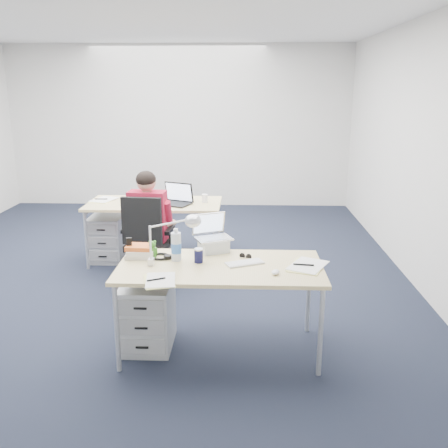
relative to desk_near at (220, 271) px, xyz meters
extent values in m
plane|color=black|center=(-0.97, 1.70, -0.68)|extent=(7.00, 7.00, 0.00)
cube|color=silver|center=(-0.97, 5.20, 0.72)|extent=(6.00, 0.02, 2.80)
cube|color=silver|center=(2.03, 1.70, 0.72)|extent=(0.02, 7.00, 2.80)
cube|color=white|center=(-0.97, 1.70, 2.12)|extent=(6.00, 7.00, 0.01)
cube|color=tan|center=(0.00, 0.00, 0.03)|extent=(1.60, 0.80, 0.03)
cylinder|color=#B7BABC|center=(-0.75, -0.35, -0.33)|extent=(0.04, 0.04, 0.70)
cylinder|color=#B7BABC|center=(0.75, -0.35, -0.33)|extent=(0.04, 0.04, 0.70)
cylinder|color=#B7BABC|center=(-0.75, 0.35, -0.33)|extent=(0.04, 0.04, 0.70)
cylinder|color=#B7BABC|center=(0.75, 0.35, -0.33)|extent=(0.04, 0.04, 0.70)
cube|color=tan|center=(-0.90, 2.17, 0.03)|extent=(1.60, 0.80, 0.03)
cylinder|color=#B7BABC|center=(-1.65, 1.82, -0.33)|extent=(0.04, 0.04, 0.70)
cylinder|color=#B7BABC|center=(-0.15, 1.82, -0.33)|extent=(0.04, 0.04, 0.70)
cylinder|color=#B7BABC|center=(-1.65, 2.52, -0.33)|extent=(0.04, 0.04, 0.70)
cylinder|color=#B7BABC|center=(-0.15, 2.52, -0.33)|extent=(0.04, 0.04, 0.70)
cylinder|color=black|center=(-0.83, 1.38, -0.44)|extent=(0.04, 0.04, 0.39)
cube|color=black|center=(-0.83, 1.38, -0.23)|extent=(0.47, 0.47, 0.07)
cube|color=black|center=(-0.85, 1.17, 0.08)|extent=(0.42, 0.09, 0.49)
cube|color=#AA1830|center=(-0.83, 1.39, 0.08)|extent=(0.40, 0.24, 0.53)
sphere|color=tan|center=(-0.83, 1.39, 0.45)|extent=(0.20, 0.20, 0.20)
cube|color=#ADB1B3|center=(-0.60, 0.05, -0.41)|extent=(0.40, 0.50, 0.55)
cube|color=#ADB1B3|center=(-1.50, 2.18, -0.41)|extent=(0.40, 0.50, 0.55)
cube|color=white|center=(0.19, 0.04, 0.05)|extent=(0.32, 0.23, 0.01)
ellipsoid|color=white|center=(0.42, -0.18, 0.06)|extent=(0.08, 0.10, 0.03)
cylinder|color=#14153F|center=(-0.17, 0.06, 0.10)|extent=(0.08, 0.08, 0.12)
cylinder|color=silver|center=(-0.36, 0.10, 0.18)|extent=(0.11, 0.11, 0.26)
cube|color=silver|center=(-0.66, 0.17, 0.10)|extent=(0.27, 0.24, 0.10)
cube|color=black|center=(-0.75, 0.17, 0.13)|extent=(0.05, 0.04, 0.16)
cube|color=#F0ED8B|center=(-0.42, -0.35, 0.05)|extent=(0.25, 0.33, 0.01)
cube|color=#F0ED8B|center=(0.67, -0.01, 0.05)|extent=(0.36, 0.41, 0.01)
cylinder|color=white|center=(-0.29, 2.20, 0.10)|extent=(0.07, 0.07, 0.10)
cube|color=white|center=(-1.55, 2.26, 0.05)|extent=(0.32, 0.39, 0.01)
camera|label=1|loc=(0.17, -3.67, 1.39)|focal=40.00mm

